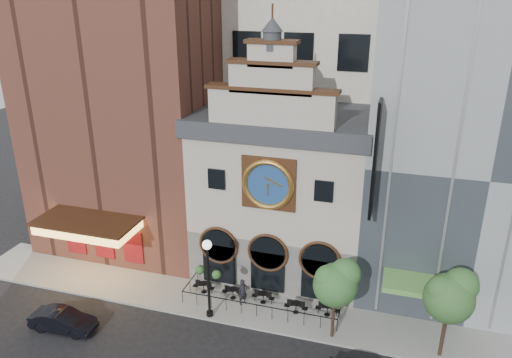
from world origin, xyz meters
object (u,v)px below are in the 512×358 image
object	(u,v)px
bistro_3	(296,307)
car_left	(63,320)
pedestrian	(243,292)
lamppost	(208,270)
tree_right	(450,295)
bistro_4	(327,309)
bistro_0	(204,287)
bistro_1	(233,292)
tree_left	(336,282)
bistro_2	(263,297)

from	to	relation	value
bistro_3	car_left	distance (m)	15.00
pedestrian	lamppost	size ratio (longest dim) A/B	0.34
lamppost	tree_right	xyz separation A→B (m)	(14.47, 0.48, 0.72)
car_left	lamppost	world-z (taller)	lamppost
bistro_4	lamppost	distance (m)	8.33
bistro_3	pedestrian	bearing A→B (deg)	-178.37
bistro_0	tree_right	distance (m)	16.40
bistro_1	pedestrian	size ratio (longest dim) A/B	0.83
bistro_0	lamppost	world-z (taller)	lamppost
bistro_4	tree_right	bearing A→B (deg)	-14.44
bistro_1	tree_left	xyz separation A→B (m)	(7.26, -1.96, 3.46)
tree_left	bistro_0	bearing A→B (deg)	167.95
bistro_2	bistro_3	bearing A→B (deg)	-10.39
tree_right	bistro_4	bearing A→B (deg)	165.56
bistro_1	tree_right	xyz separation A→B (m)	(13.64, -1.80, 3.73)
car_left	tree_left	size ratio (longest dim) A/B	0.79
bistro_3	lamppost	size ratio (longest dim) A/B	0.28
bistro_2	pedestrian	distance (m)	1.46
lamppost	tree_right	distance (m)	14.50
bistro_3	tree_right	xyz separation A→B (m)	(9.09, -1.47, 3.73)
bistro_2	tree_left	xyz separation A→B (m)	(5.11, -2.07, 3.46)
pedestrian	tree_right	distance (m)	13.24
tree_left	tree_right	world-z (taller)	tree_right
bistro_1	car_left	size ratio (longest dim) A/B	0.37
bistro_0	bistro_1	distance (m)	2.22
bistro_2	pedestrian	size ratio (longest dim) A/B	0.83
bistro_4	pedestrian	xyz separation A→B (m)	(-5.72, -0.45, 0.48)
bistro_3	bistro_4	world-z (taller)	same
pedestrian	bistro_2	bearing A→B (deg)	-26.90
bistro_3	tree_right	size ratio (longest dim) A/B	0.28
tree_left	bistro_3	bearing A→B (deg)	148.97
bistro_0	tree_left	bearing A→B (deg)	-12.05
lamppost	car_left	bearing A→B (deg)	-145.80
bistro_2	tree_left	size ratio (longest dim) A/B	0.30
bistro_1	bistro_0	bearing A→B (deg)	178.33
bistro_1	bistro_4	xyz separation A→B (m)	(6.59, 0.02, 0.00)
bistro_2	tree_right	xyz separation A→B (m)	(11.49, -1.91, 3.73)
bistro_2	bistro_3	distance (m)	2.44
bistro_1	bistro_4	bearing A→B (deg)	0.15
bistro_1	lamppost	world-z (taller)	lamppost
bistro_3	car_left	world-z (taller)	car_left
pedestrian	tree_left	size ratio (longest dim) A/B	0.35
car_left	bistro_2	bearing A→B (deg)	-64.04
bistro_0	pedestrian	world-z (taller)	pedestrian
bistro_0	bistro_3	world-z (taller)	same
bistro_3	tree_left	bearing A→B (deg)	-31.03
bistro_2	bistro_4	xyz separation A→B (m)	(4.44, -0.10, 0.00)
pedestrian	tree_right	bearing A→B (deg)	-56.17
bistro_0	tree_left	distance (m)	10.30
bistro_2	bistro_4	size ratio (longest dim) A/B	1.00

